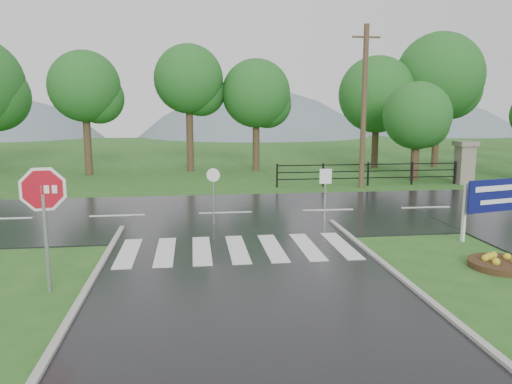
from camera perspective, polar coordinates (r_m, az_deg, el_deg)
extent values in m
plane|color=#275B1E|center=(9.46, 0.71, -15.26)|extent=(120.00, 120.00, 0.00)
cube|color=black|center=(18.96, -3.50, -2.51)|extent=(90.00, 8.00, 0.04)
cube|color=silver|center=(14.17, -14.39, -6.74)|extent=(0.50, 2.80, 0.02)
cube|color=silver|center=(14.08, -10.32, -6.70)|extent=(0.50, 2.80, 0.02)
cube|color=silver|center=(14.05, -6.22, -6.62)|extent=(0.50, 2.80, 0.02)
cube|color=silver|center=(14.10, -2.13, -6.51)|extent=(0.50, 2.80, 0.02)
cube|color=silver|center=(14.22, 1.91, -6.37)|extent=(0.50, 2.80, 0.02)
cube|color=silver|center=(14.41, 5.86, -6.20)|extent=(0.50, 2.80, 0.02)
cube|color=silver|center=(14.67, 9.69, -6.01)|extent=(0.50, 2.80, 0.02)
cube|color=gray|center=(28.47, 22.71, 2.88)|extent=(0.80, 0.80, 2.00)
cube|color=#6B6659|center=(28.37, 22.86, 5.12)|extent=(1.00, 1.00, 0.24)
cube|color=black|center=(26.32, 12.67, 1.58)|extent=(9.50, 0.05, 0.05)
cube|color=black|center=(26.28, 12.69, 2.34)|extent=(9.50, 0.05, 0.05)
cube|color=black|center=(26.24, 12.72, 3.09)|extent=(9.50, 0.05, 0.05)
cube|color=black|center=(25.08, 2.42, 1.88)|extent=(0.08, 0.08, 1.20)
cube|color=black|center=(28.27, 21.78, 2.08)|extent=(0.08, 0.08, 1.20)
sphere|color=slate|center=(80.36, -26.64, -4.63)|extent=(40.00, 40.00, 40.00)
sphere|color=slate|center=(77.06, -0.15, -6.38)|extent=(48.00, 48.00, 48.00)
sphere|color=slate|center=(84.10, 19.16, -2.53)|extent=(36.00, 36.00, 36.00)
cube|color=#939399|center=(11.66, -22.81, -5.52)|extent=(0.07, 0.07, 2.17)
cylinder|color=white|center=(11.44, -23.18, 0.29)|extent=(1.28, 0.27, 1.30)
cylinder|color=#AF0C1A|center=(11.42, -23.20, 0.28)|extent=(1.12, 0.25, 1.13)
cube|color=silver|center=(16.12, 22.71, -2.16)|extent=(0.11, 0.11, 1.79)
cube|color=#0D1053|center=(16.54, 25.78, -0.35)|extent=(2.10, 0.58, 0.99)
cube|color=white|center=(16.48, 25.90, 0.40)|extent=(1.65, 0.43, 0.16)
cube|color=white|center=(16.54, 25.80, -0.98)|extent=(1.22, 0.32, 0.13)
cylinder|color=#332111|center=(14.11, 26.24, -7.44)|extent=(1.60, 1.60, 0.16)
cube|color=#939399|center=(17.51, 7.89, -0.63)|extent=(0.04, 0.04, 1.78)
cube|color=white|center=(17.37, 7.96, 1.79)|extent=(0.42, 0.04, 0.51)
cylinder|color=#939399|center=(16.96, -4.87, -0.81)|extent=(0.06, 0.06, 1.83)
cylinder|color=white|center=(16.81, -4.91, 1.95)|extent=(0.45, 0.15, 0.46)
cylinder|color=#473523|center=(25.43, 12.22, 9.40)|extent=(0.26, 0.26, 7.94)
cube|color=brown|center=(25.65, 12.50, 16.90)|extent=(1.41, 0.12, 0.09)
cylinder|color=#3D2B1C|center=(28.80, 17.72, 4.20)|extent=(0.42, 0.42, 2.96)
sphere|color=#1B581E|center=(28.69, 17.93, 8.31)|extent=(3.66, 3.66, 3.66)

